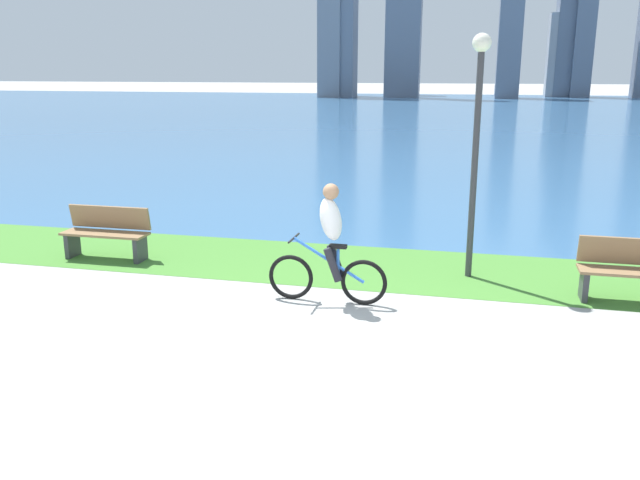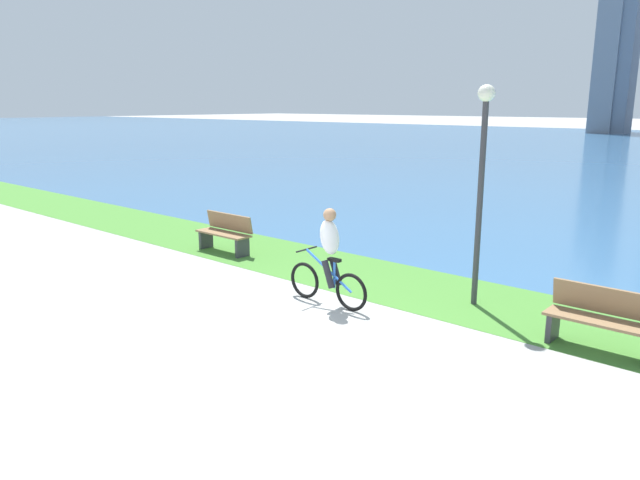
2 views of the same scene
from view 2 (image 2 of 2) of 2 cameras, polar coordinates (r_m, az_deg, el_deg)
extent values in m
plane|color=#9E9E99|center=(9.06, -5.09, -8.97)|extent=(300.00, 300.00, 0.00)
cube|color=#478433|center=(11.56, 7.24, -4.10)|extent=(120.00, 2.48, 0.01)
torus|color=black|center=(10.52, -1.49, -3.90)|extent=(0.65, 0.06, 0.65)
torus|color=black|center=(9.88, 3.02, -5.05)|extent=(0.65, 0.06, 0.65)
cylinder|color=blue|center=(10.09, 0.81, -2.93)|extent=(1.02, 0.04, 0.61)
cylinder|color=blue|center=(10.03, 1.38, -3.34)|extent=(0.04, 0.04, 0.47)
cube|color=black|center=(9.96, 1.39, -1.92)|extent=(0.24, 0.10, 0.05)
cylinder|color=black|center=(10.34, -1.31, -0.90)|extent=(0.03, 0.52, 0.03)
ellipsoid|color=white|center=(9.93, 0.94, 0.30)|extent=(0.40, 0.36, 0.65)
sphere|color=#A57A59|center=(9.86, 0.95, 2.45)|extent=(0.22, 0.22, 0.22)
cylinder|color=#26262D|center=(9.98, 0.79, -3.32)|extent=(0.27, 0.11, 0.49)
cylinder|color=#26262D|center=(10.13, 1.52, -3.08)|extent=(0.27, 0.11, 0.49)
cube|color=olive|center=(13.87, -9.32, 0.62)|extent=(1.50, 0.45, 0.04)
cube|color=olive|center=(13.94, -8.75, 1.75)|extent=(1.50, 0.11, 0.40)
cube|color=#38383D|center=(13.44, -7.51, -0.70)|extent=(0.08, 0.37, 0.45)
cube|color=#38383D|center=(14.41, -10.95, 0.11)|extent=(0.08, 0.37, 0.45)
cube|color=olive|center=(9.11, 25.53, -7.10)|extent=(1.50, 0.45, 0.04)
cube|color=olive|center=(9.22, 26.02, -5.29)|extent=(1.50, 0.11, 0.40)
cube|color=#38383D|center=(9.36, 21.55, -7.67)|extent=(0.08, 0.37, 0.45)
cylinder|color=#38383D|center=(10.22, 15.15, 3.22)|extent=(0.10, 0.10, 3.45)
sphere|color=white|center=(10.09, 15.78, 13.48)|extent=(0.28, 0.28, 0.28)
cube|color=slate|center=(82.18, 26.26, 13.38)|extent=(3.24, 3.63, 11.58)
cube|color=slate|center=(78.73, 26.09, 15.09)|extent=(2.62, 3.33, 16.00)
cube|color=slate|center=(78.61, 27.39, 16.03)|extent=(2.36, 3.22, 18.87)
camera|label=1|loc=(4.48, -63.08, 3.31)|focal=36.75mm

